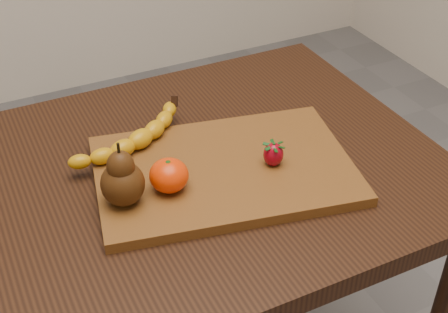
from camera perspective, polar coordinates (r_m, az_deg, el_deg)
name	(u,v)px	position (r m, az deg, el deg)	size (l,w,h in m)	color
table	(170,215)	(1.18, -4.96, -5.36)	(1.00, 0.70, 0.76)	black
cutting_board	(224,170)	(1.11, 0.00, -1.26)	(0.45, 0.30, 0.02)	brown
banana	(141,139)	(1.15, -7.64, 1.60)	(0.23, 0.06, 0.04)	#D09409
pear	(122,174)	(1.00, -9.35, -1.56)	(0.07, 0.07, 0.11)	#3F210A
mandarin	(169,175)	(1.04, -5.06, -1.73)	(0.07, 0.07, 0.06)	#EB3302
strawberry	(273,154)	(1.10, 4.54, 0.27)	(0.04, 0.04, 0.04)	maroon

